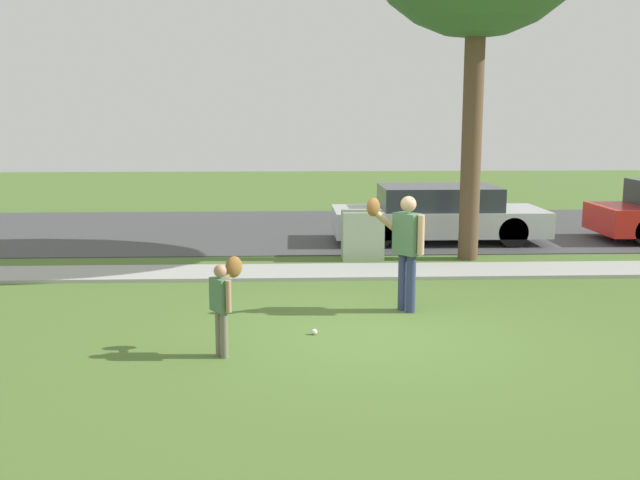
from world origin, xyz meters
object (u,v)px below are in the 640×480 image
object	(u,v)px
person_adult	(405,241)
baseball	(314,332)
utility_cabinet	(362,235)
parked_sedan_silver	(438,214)
person_child	(224,295)

from	to	relation	value
person_adult	baseball	world-z (taller)	person_adult
utility_cabinet	parked_sedan_silver	distance (m)	2.62
person_child	utility_cabinet	world-z (taller)	person_child
person_adult	baseball	bearing A→B (deg)	1.69
person_adult	parked_sedan_silver	xyz separation A→B (m)	(1.64, 5.71, -0.40)
parked_sedan_silver	person_child	bearing A→B (deg)	-118.14
person_adult	person_child	xyz separation A→B (m)	(-2.38, -1.81, -0.30)
person_child	baseball	bearing A→B (deg)	-2.95
person_adult	baseball	distance (m)	1.96
person_adult	person_child	world-z (taller)	person_adult
baseball	utility_cabinet	world-z (taller)	utility_cabinet
person_adult	utility_cabinet	size ratio (longest dim) A/B	1.75
utility_cabinet	parked_sedan_silver	bearing A→B (deg)	44.83
person_adult	baseball	xyz separation A→B (m)	(-1.31, -1.07, -0.99)
person_child	utility_cabinet	xyz separation A→B (m)	(2.17, 5.68, -0.25)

